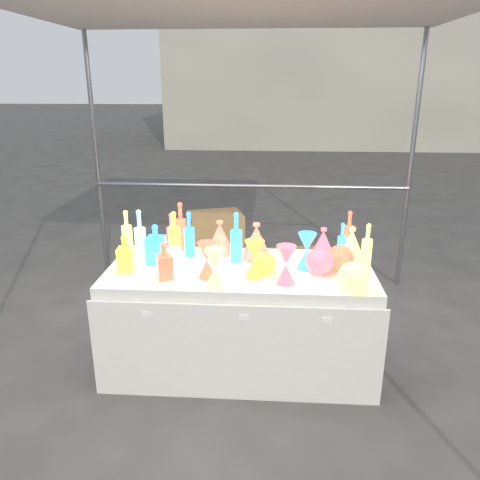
# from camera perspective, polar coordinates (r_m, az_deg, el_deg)

# --- Properties ---
(ground) EXTENTS (80.00, 80.00, 0.00)m
(ground) POSITION_cam_1_polar(r_m,az_deg,el_deg) (3.55, 0.00, -14.68)
(ground) COLOR #5B5854
(ground) RESTS_ON ground
(canopy_tent) EXTENTS (3.15, 3.15, 2.46)m
(canopy_tent) POSITION_cam_1_polar(r_m,az_deg,el_deg) (3.00, 0.01, 26.97)
(canopy_tent) COLOR gray
(canopy_tent) RESTS_ON ground
(display_table) EXTENTS (1.84, 0.83, 0.75)m
(display_table) POSITION_cam_1_polar(r_m,az_deg,el_deg) (3.35, -0.01, -9.42)
(display_table) COLOR silver
(display_table) RESTS_ON ground
(background_building) EXTENTS (14.00, 6.00, 6.00)m
(background_building) POSITION_cam_1_polar(r_m,az_deg,el_deg) (17.41, 17.69, 21.43)
(background_building) COLOR beige
(background_building) RESTS_ON ground
(cardboard_box_closed) EXTENTS (0.74, 0.62, 0.46)m
(cardboard_box_closed) POSITION_cam_1_polar(r_m,az_deg,el_deg) (5.67, -3.01, 1.04)
(cardboard_box_closed) COLOR tan
(cardboard_box_closed) RESTS_ON ground
(cardboard_box_flat) EXTENTS (0.87, 0.69, 0.07)m
(cardboard_box_flat) POSITION_cam_1_polar(r_m,az_deg,el_deg) (5.45, 7.58, -2.04)
(cardboard_box_flat) COLOR tan
(cardboard_box_flat) RESTS_ON ground
(bottle_1) EXTENTS (0.09, 0.09, 0.33)m
(bottle_1) POSITION_cam_1_polar(r_m,az_deg,el_deg) (3.38, -6.21, 0.74)
(bottle_1) COLOR #188939
(bottle_1) RESTS_ON display_table
(bottle_2) EXTENTS (0.10, 0.10, 0.36)m
(bottle_2) POSITION_cam_1_polar(r_m,az_deg,el_deg) (3.52, -7.24, 1.71)
(bottle_2) COLOR orange
(bottle_2) RESTS_ON display_table
(bottle_3) EXTENTS (0.08, 0.08, 0.30)m
(bottle_3) POSITION_cam_1_polar(r_m,az_deg,el_deg) (3.49, -8.32, 0.92)
(bottle_3) COLOR #1F20B9
(bottle_3) RESTS_ON display_table
(bottle_4) EXTENTS (0.10, 0.10, 0.32)m
(bottle_4) POSITION_cam_1_polar(r_m,az_deg,el_deg) (3.53, -13.62, 1.02)
(bottle_4) COLOR teal
(bottle_4) RESTS_ON display_table
(bottle_5) EXTENTS (0.09, 0.09, 0.37)m
(bottle_5) POSITION_cam_1_polar(r_m,az_deg,el_deg) (3.35, -12.08, 0.60)
(bottle_5) COLOR #D82B82
(bottle_5) RESTS_ON display_table
(bottle_6) EXTENTS (0.09, 0.09, 0.32)m
(bottle_6) POSITION_cam_1_polar(r_m,az_deg,el_deg) (3.44, -8.01, 0.89)
(bottle_6) COLOR #EC4416
(bottle_6) RESTS_ON display_table
(bottle_7) EXTENTS (0.10, 0.10, 0.36)m
(bottle_7) POSITION_cam_1_polar(r_m,az_deg,el_deg) (3.25, -0.46, 0.37)
(bottle_7) COLOR #188939
(bottle_7) RESTS_ON display_table
(decanter_0) EXTENTS (0.11, 0.11, 0.26)m
(decanter_0) POSITION_cam_1_polar(r_m,az_deg,el_deg) (3.18, -13.79, -1.59)
(decanter_0) COLOR #EC4416
(decanter_0) RESTS_ON display_table
(decanter_1) EXTENTS (0.12, 0.12, 0.25)m
(decanter_1) POSITION_cam_1_polar(r_m,az_deg,el_deg) (3.02, -9.19, -2.51)
(decanter_1) COLOR orange
(decanter_1) RESTS_ON display_table
(decanter_2) EXTENTS (0.12, 0.12, 0.28)m
(decanter_2) POSITION_cam_1_polar(r_m,az_deg,el_deg) (3.27, -10.22, -0.49)
(decanter_2) COLOR #188939
(decanter_2) RESTS_ON display_table
(hourglass_0) EXTENTS (0.15, 0.15, 0.24)m
(hourglass_0) POSITION_cam_1_polar(r_m,az_deg,el_deg) (3.01, -4.06, -2.46)
(hourglass_0) COLOR orange
(hourglass_0) RESTS_ON display_table
(hourglass_1) EXTENTS (0.16, 0.16, 0.25)m
(hourglass_1) POSITION_cam_1_polar(r_m,az_deg,el_deg) (2.92, 5.60, -3.02)
(hourglass_1) COLOR #1F20B9
(hourglass_1) RESTS_ON display_table
(hourglass_2) EXTENTS (0.14, 0.14, 0.25)m
(hourglass_2) POSITION_cam_1_polar(r_m,az_deg,el_deg) (2.86, -3.13, -3.47)
(hourglass_2) COLOR teal
(hourglass_2) RESTS_ON display_table
(hourglass_3) EXTENTS (0.11, 0.11, 0.20)m
(hourglass_3) POSITION_cam_1_polar(r_m,az_deg,el_deg) (3.04, -7.91, -2.82)
(hourglass_3) COLOR #D82B82
(hourglass_3) RESTS_ON display_table
(hourglass_4) EXTENTS (0.16, 0.16, 0.25)m
(hourglass_4) POSITION_cam_1_polar(r_m,az_deg,el_deg) (3.00, 1.77, -2.36)
(hourglass_4) COLOR #EC4416
(hourglass_4) RESTS_ON display_table
(hourglass_5) EXTENTS (0.15, 0.15, 0.25)m
(hourglass_5) POSITION_cam_1_polar(r_m,az_deg,el_deg) (3.17, 8.13, -1.34)
(hourglass_5) COLOR #188939
(hourglass_5) RESTS_ON display_table
(globe_0) EXTENTS (0.19, 0.19, 0.12)m
(globe_0) POSITION_cam_1_polar(r_m,az_deg,el_deg) (3.09, 3.05, -2.98)
(globe_0) COLOR #EC4416
(globe_0) RESTS_ON display_table
(globe_1) EXTENTS (0.24, 0.24, 0.16)m
(globe_1) POSITION_cam_1_polar(r_m,az_deg,el_deg) (2.93, 13.72, -4.49)
(globe_1) COLOR teal
(globe_1) RESTS_ON display_table
(globe_2) EXTENTS (0.24, 0.24, 0.15)m
(globe_2) POSITION_cam_1_polar(r_m,az_deg,el_deg) (3.22, 12.14, -2.26)
(globe_2) COLOR orange
(globe_2) RESTS_ON display_table
(globe_3) EXTENTS (0.21, 0.21, 0.15)m
(globe_3) POSITION_cam_1_polar(r_m,az_deg,el_deg) (3.12, 9.65, -2.74)
(globe_3) COLOR #1F20B9
(globe_3) RESTS_ON display_table
(lampshade_0) EXTENTS (0.26, 0.26, 0.26)m
(lampshade_0) POSITION_cam_1_polar(r_m,az_deg,el_deg) (3.33, 2.00, -0.09)
(lampshade_0) COLOR yellow
(lampshade_0) RESTS_ON display_table
(lampshade_1) EXTENTS (0.24, 0.24, 0.25)m
(lampshade_1) POSITION_cam_1_polar(r_m,az_deg,el_deg) (3.43, -2.47, 0.36)
(lampshade_1) COLOR yellow
(lampshade_1) RESTS_ON display_table
(lampshade_2) EXTENTS (0.25, 0.25, 0.23)m
(lampshade_2) POSITION_cam_1_polar(r_m,az_deg,el_deg) (3.38, 10.08, -0.41)
(lampshade_2) COLOR #1F20B9
(lampshade_2) RESTS_ON display_table
(lampshade_3) EXTENTS (0.24, 0.24, 0.23)m
(lampshade_3) POSITION_cam_1_polar(r_m,az_deg,el_deg) (3.41, 13.45, -0.40)
(lampshade_3) COLOR teal
(lampshade_3) RESTS_ON display_table
(bottle_8) EXTENTS (0.07, 0.07, 0.28)m
(bottle_8) POSITION_cam_1_polar(r_m,az_deg,el_deg) (3.36, 12.29, -0.20)
(bottle_8) COLOR #188939
(bottle_8) RESTS_ON display_table
(bottle_9) EXTENTS (0.08, 0.08, 0.32)m
(bottle_9) POSITION_cam_1_polar(r_m,az_deg,el_deg) (3.52, 13.12, 0.97)
(bottle_9) COLOR orange
(bottle_9) RESTS_ON display_table
(bottle_10) EXTENTS (0.07, 0.07, 0.30)m
(bottle_10) POSITION_cam_1_polar(r_m,az_deg,el_deg) (3.29, 15.18, -0.64)
(bottle_10) COLOR #1F20B9
(bottle_10) RESTS_ON display_table
(bottle_11) EXTENTS (0.07, 0.07, 0.31)m
(bottle_11) POSITION_cam_1_polar(r_m,az_deg,el_deg) (3.28, 15.24, -0.64)
(bottle_11) COLOR teal
(bottle_11) RESTS_ON display_table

